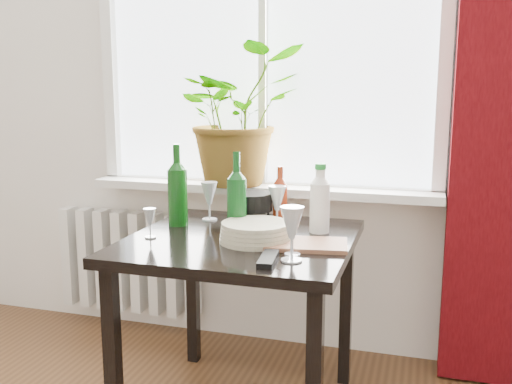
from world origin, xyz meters
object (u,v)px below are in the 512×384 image
(wineglass_front_right, at_px, (292,233))
(cleaning_bottle, at_px, (320,198))
(fondue_pot, at_px, (250,210))
(cutting_board, at_px, (306,244))
(wine_bottle_left, at_px, (177,184))
(wineglass_back_center, at_px, (277,206))
(wineglass_far_right, at_px, (293,235))
(bottle_amber, at_px, (280,195))
(table, at_px, (241,260))
(wine_bottle_right, at_px, (237,193))
(potted_plant, at_px, (238,115))
(tv_remote, at_px, (268,259))
(wineglass_back_left, at_px, (209,201))
(wineglass_front_left, at_px, (150,223))
(plate_stack, at_px, (256,232))

(wineglass_front_right, bearing_deg, cleaning_bottle, 87.62)
(fondue_pot, distance_m, cutting_board, 0.38)
(cutting_board, bearing_deg, wine_bottle_left, 163.61)
(wine_bottle_left, bearing_deg, wineglass_back_center, 9.90)
(cutting_board, bearing_deg, wineglass_far_right, -100.81)
(bottle_amber, xyz_separation_m, fondue_pot, (-0.11, -0.07, -0.05))
(wineglass_back_center, xyz_separation_m, cutting_board, (0.17, -0.24, -0.08))
(table, relative_size, wineglass_front_right, 4.47)
(wine_bottle_right, distance_m, cleaning_bottle, 0.33)
(fondue_pot, bearing_deg, cutting_board, -57.74)
(wine_bottle_right, distance_m, wineglass_far_right, 0.37)
(potted_plant, bearing_deg, tv_remote, -65.49)
(wineglass_front_right, bearing_deg, wineglass_far_right, 100.58)
(wine_bottle_right, bearing_deg, wineglass_back_left, 134.52)
(wine_bottle_right, height_order, wineglass_back_center, wine_bottle_right)
(wineglass_far_right, bearing_deg, wineglass_front_left, 173.16)
(wineglass_back_left, bearing_deg, wine_bottle_right, -45.48)
(plate_stack, bearing_deg, bottle_amber, 86.35)
(table, xyz_separation_m, fondue_pot, (-0.02, 0.17, 0.16))
(wine_bottle_right, bearing_deg, wine_bottle_left, 165.95)
(wineglass_front_right, distance_m, tv_remote, 0.12)
(cleaning_bottle, relative_size, wineglass_back_center, 1.54)
(wineglass_front_right, relative_size, wineglass_front_left, 1.62)
(wineglass_front_left, bearing_deg, cleaning_bottle, 24.46)
(bottle_amber, xyz_separation_m, wineglass_back_left, (-0.31, -0.01, -0.04))
(table, distance_m, fondue_pot, 0.24)
(potted_plant, distance_m, wineglass_back_center, 0.61)
(bottle_amber, xyz_separation_m, cutting_board, (0.18, -0.30, -0.12))
(wineglass_front_right, distance_m, wineglass_back_left, 0.68)
(bottle_amber, bearing_deg, wineglass_back_left, -178.96)
(wine_bottle_right, distance_m, wineglass_back_left, 0.28)
(wineglass_back_center, distance_m, tv_remote, 0.48)
(wineglass_back_center, xyz_separation_m, tv_remote, (0.09, -0.46, -0.08))
(wineglass_back_center, height_order, plate_stack, wineglass_back_center)
(cleaning_bottle, xyz_separation_m, fondue_pot, (-0.29, 0.01, -0.07))
(wineglass_back_center, bearing_deg, bottle_amber, 92.47)
(cleaning_bottle, height_order, cutting_board, cleaning_bottle)
(wineglass_front_left, relative_size, fondue_pot, 0.55)
(wineglass_far_right, height_order, wineglass_back_left, wineglass_back_left)
(bottle_amber, relative_size, tv_remote, 1.45)
(potted_plant, height_order, wine_bottle_left, potted_plant)
(potted_plant, bearing_deg, table, -70.43)
(wineglass_back_left, xyz_separation_m, plate_stack, (0.30, -0.29, -0.05))
(wineglass_far_right, relative_size, tv_remote, 0.84)
(wineglass_far_right, xyz_separation_m, plate_stack, (-0.17, 0.13, -0.04))
(tv_remote, bearing_deg, wineglass_far_right, 50.60)
(wine_bottle_left, bearing_deg, wineglass_back_left, 53.20)
(wineglass_far_right, distance_m, wineglass_front_left, 0.58)
(wine_bottle_left, height_order, wine_bottle_right, wine_bottle_left)
(cleaning_bottle, height_order, wineglass_front_right, cleaning_bottle)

